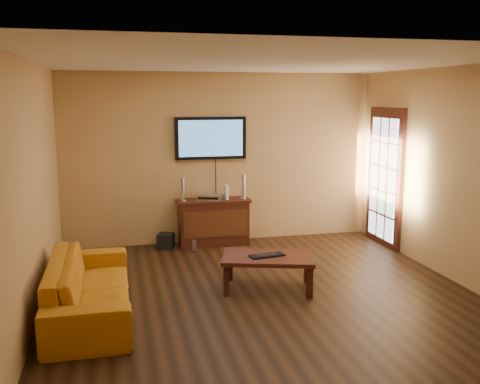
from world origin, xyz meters
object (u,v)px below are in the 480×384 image
object	(u,v)px
av_receiver	(210,197)
speaker_right	(243,188)
subwoofer	(166,241)
bottle	(194,246)
game_console	(226,192)
speaker_left	(183,190)
sofa	(89,277)
keyboard	(267,255)
television	(211,138)
coffee_table	(268,260)
media_console	(213,222)

from	to	relation	value
av_receiver	speaker_right	bearing A→B (deg)	17.10
subwoofer	bottle	distance (m)	0.50
game_console	bottle	bearing A→B (deg)	-150.98
speaker_left	sofa	bearing A→B (deg)	-118.57
av_receiver	subwoofer	world-z (taller)	av_receiver
speaker_left	subwoofer	size ratio (longest dim) A/B	1.60
keyboard	television	bearing A→B (deg)	96.40
speaker_left	av_receiver	distance (m)	0.45
coffee_table	game_console	size ratio (longest dim) A/B	5.58
game_console	av_receiver	bearing A→B (deg)	173.47
speaker_right	coffee_table	bearing A→B (deg)	-95.36
media_console	speaker_right	bearing A→B (deg)	-3.64
television	subwoofer	size ratio (longest dim) A/B	4.86
speaker_right	subwoofer	size ratio (longest dim) A/B	1.62
sofa	av_receiver	world-z (taller)	sofa
speaker_right	television	bearing A→B (deg)	156.29
television	keyboard	world-z (taller)	television
television	keyboard	size ratio (longest dim) A/B	2.53
speaker_right	av_receiver	distance (m)	0.55
speaker_right	bottle	size ratio (longest dim) A/B	1.90
av_receiver	bottle	world-z (taller)	av_receiver
media_console	speaker_right	size ratio (longest dim) A/B	3.05
speaker_right	keyboard	distance (m)	2.18
subwoofer	bottle	bearing A→B (deg)	-15.33
television	sofa	world-z (taller)	television
bottle	game_console	bearing A→B (deg)	30.20
game_console	keyboard	distance (m)	2.18
coffee_table	av_receiver	distance (m)	2.21
subwoofer	speaker_right	bearing A→B (deg)	21.15
speaker_left	speaker_right	distance (m)	0.96
speaker_right	keyboard	size ratio (longest dim) A/B	0.84
media_console	keyboard	world-z (taller)	media_console
coffee_table	av_receiver	world-z (taller)	av_receiver
speaker_left	game_console	bearing A→B (deg)	-0.07
speaker_right	sofa	bearing A→B (deg)	-133.63
sofa	speaker_right	distance (m)	3.34
sofa	keyboard	bearing A→B (deg)	-82.53
subwoofer	av_receiver	bearing A→B (deg)	25.76
media_console	television	world-z (taller)	television
subwoofer	coffee_table	bearing A→B (deg)	-42.81
bottle	av_receiver	bearing A→B (deg)	49.15
speaker_left	subwoofer	xyz separation A→B (m)	(-0.28, -0.04, -0.78)
av_receiver	bottle	distance (m)	0.83
television	av_receiver	distance (m)	0.92
speaker_left	av_receiver	size ratio (longest dim) A/B	0.98
coffee_table	speaker_right	bearing A→B (deg)	84.64
bottle	keyboard	size ratio (longest dim) A/B	0.44
television	av_receiver	bearing A→B (deg)	-108.06
keyboard	speaker_right	bearing A→B (deg)	84.08
sofa	subwoofer	distance (m)	2.61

